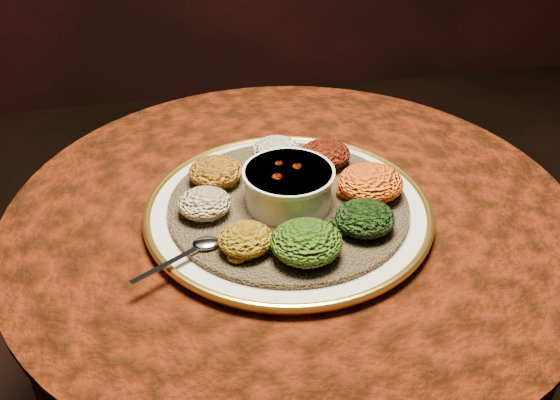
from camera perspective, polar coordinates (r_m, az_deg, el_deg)
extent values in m
cylinder|color=black|center=(1.32, 0.97, -14.71)|extent=(0.12, 0.12, 0.68)
cylinder|color=black|center=(1.07, 1.16, -2.13)|extent=(0.80, 0.80, 0.04)
cylinder|color=#491506|center=(1.16, 1.08, -7.84)|extent=(0.93, 0.93, 0.34)
cylinder|color=#491506|center=(1.05, 1.18, -0.96)|extent=(0.96, 0.96, 0.01)
cylinder|color=beige|center=(1.02, 0.76, -1.10)|extent=(0.48, 0.48, 0.02)
torus|color=gold|center=(1.02, 0.76, -0.79)|extent=(0.47, 0.47, 0.01)
cylinder|color=brown|center=(1.01, 0.76, -0.47)|extent=(0.47, 0.47, 0.01)
cylinder|color=silver|center=(0.99, 0.78, 1.20)|extent=(0.14, 0.14, 0.06)
cylinder|color=silver|center=(0.98, 0.79, 2.53)|extent=(0.15, 0.15, 0.01)
cylinder|color=#681E05|center=(0.98, 0.79, 2.09)|extent=(0.12, 0.12, 0.01)
ellipsoid|color=silver|center=(0.92, -6.76, -3.94)|extent=(0.04, 0.03, 0.01)
cube|color=silver|center=(0.90, -10.35, -5.84)|extent=(0.10, 0.07, 0.00)
ellipsoid|color=silver|center=(1.11, -0.34, 4.61)|extent=(0.08, 0.08, 0.04)
ellipsoid|color=black|center=(1.10, 4.16, 4.22)|extent=(0.09, 0.08, 0.04)
ellipsoid|color=#BF670F|center=(1.02, 8.28, 1.57)|extent=(0.11, 0.10, 0.05)
ellipsoid|color=black|center=(0.95, 7.76, -1.66)|extent=(0.09, 0.09, 0.04)
ellipsoid|color=#A4300A|center=(0.89, 2.43, -3.87)|extent=(0.10, 0.10, 0.05)
ellipsoid|color=#A4730E|center=(0.90, -3.16, -3.59)|extent=(0.08, 0.08, 0.04)
ellipsoid|color=maroon|center=(0.98, -6.91, -0.31)|extent=(0.08, 0.08, 0.04)
ellipsoid|color=#9A6112|center=(1.05, -5.91, 2.58)|extent=(0.09, 0.09, 0.04)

